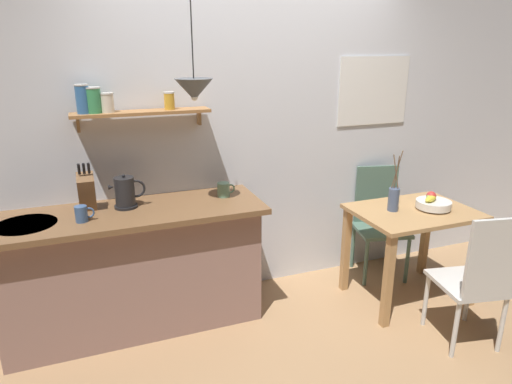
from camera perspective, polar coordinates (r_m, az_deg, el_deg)
name	(u,v)px	position (r m, az deg, el deg)	size (l,w,h in m)	color
ground_plane	(280,319)	(3.56, 3.05, -15.71)	(14.00, 14.00, 0.00)	#A87F56
back_wall	(273,126)	(3.69, 2.21, 8.25)	(6.80, 0.11, 2.70)	silver
kitchen_counter	(134,269)	(3.39, -15.03, -9.29)	(1.83, 0.63, 0.91)	gray
wall_shelf	(122,106)	(3.23, -16.55, 10.30)	(0.93, 0.20, 0.32)	#9E6B3D
dining_table	(412,226)	(3.77, 19.03, -4.09)	(0.92, 0.67, 0.76)	tan
dining_chair_near	(477,277)	(3.36, 26.04, -9.62)	(0.47, 0.50, 0.98)	silver
dining_chair_far	(378,217)	(4.17, 15.15, -3.01)	(0.51, 0.50, 0.96)	#4C6B5B
fruit_bowl	(433,203)	(3.78, 21.36, -1.30)	(0.27, 0.27, 0.13)	silver
twig_vase	(394,198)	(3.63, 16.92, -0.77)	(0.09, 0.08, 0.47)	#475675
electric_kettle	(125,193)	(3.23, -16.10, -0.08)	(0.25, 0.16, 0.24)	black
knife_block	(87,191)	(3.26, -20.53, 0.12)	(0.11, 0.20, 0.33)	brown
coffee_mug_by_sink	(82,214)	(3.07, -21.05, -2.57)	(0.12, 0.08, 0.10)	#3D5B89
coffee_mug_spare	(224,190)	(3.35, -4.06, 0.30)	(0.13, 0.09, 0.11)	slate
pendant_lamp	(194,89)	(2.96, -7.80, 12.66)	(0.24, 0.24, 0.68)	black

